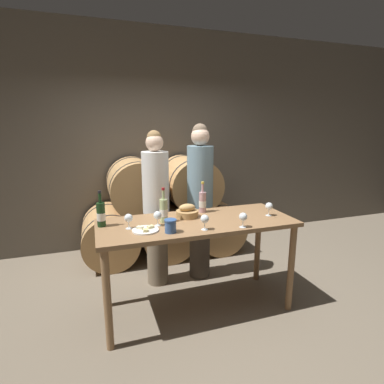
{
  "coord_description": "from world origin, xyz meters",
  "views": [
    {
      "loc": [
        -0.91,
        -2.58,
        1.83
      ],
      "look_at": [
        0.0,
        0.15,
        1.18
      ],
      "focal_mm": 28.0,
      "sensor_mm": 36.0,
      "label": 1
    }
  ],
  "objects_px": {
    "cheese_plate": "(145,230)",
    "wine_glass_far_left": "(129,218)",
    "wine_bottle_rose": "(203,202)",
    "wine_glass_center": "(205,219)",
    "person_left": "(156,207)",
    "wine_glass_left": "(158,216)",
    "bread_basket": "(187,212)",
    "person_right": "(200,200)",
    "wine_glass_right": "(243,217)",
    "wine_bottle_white": "(164,210)",
    "blue_crock": "(170,225)",
    "wine_glass_far_right": "(269,207)",
    "wine_bottle_red": "(101,214)",
    "tasting_table": "(197,232)"
  },
  "relations": [
    {
      "from": "person_left",
      "to": "wine_glass_left",
      "type": "relative_size",
      "value": 12.98
    },
    {
      "from": "wine_bottle_white",
      "to": "wine_glass_center",
      "type": "distance_m",
      "value": 0.43
    },
    {
      "from": "wine_bottle_white",
      "to": "wine_glass_left",
      "type": "relative_size",
      "value": 2.42
    },
    {
      "from": "bread_basket",
      "to": "wine_glass_center",
      "type": "xyz_separation_m",
      "value": [
        0.03,
        -0.4,
        0.04
      ]
    },
    {
      "from": "wine_glass_far_right",
      "to": "wine_glass_center",
      "type": "bearing_deg",
      "value": -166.53
    },
    {
      "from": "wine_bottle_rose",
      "to": "wine_glass_left",
      "type": "distance_m",
      "value": 0.61
    },
    {
      "from": "bread_basket",
      "to": "wine_glass_far_left",
      "type": "height_order",
      "value": "wine_glass_far_left"
    },
    {
      "from": "cheese_plate",
      "to": "wine_glass_far_right",
      "type": "relative_size",
      "value": 1.69
    },
    {
      "from": "person_right",
      "to": "wine_bottle_red",
      "type": "relative_size",
      "value": 5.59
    },
    {
      "from": "person_left",
      "to": "wine_glass_far_left",
      "type": "relative_size",
      "value": 12.98
    },
    {
      "from": "cheese_plate",
      "to": "wine_glass_center",
      "type": "height_order",
      "value": "wine_glass_center"
    },
    {
      "from": "wine_glass_right",
      "to": "person_left",
      "type": "bearing_deg",
      "value": 122.12
    },
    {
      "from": "wine_glass_right",
      "to": "wine_bottle_white",
      "type": "bearing_deg",
      "value": 149.72
    },
    {
      "from": "wine_bottle_white",
      "to": "wine_bottle_rose",
      "type": "distance_m",
      "value": 0.5
    },
    {
      "from": "bread_basket",
      "to": "cheese_plate",
      "type": "height_order",
      "value": "bread_basket"
    },
    {
      "from": "cheese_plate",
      "to": "wine_glass_far_left",
      "type": "bearing_deg",
      "value": 141.78
    },
    {
      "from": "wine_glass_far_left",
      "to": "cheese_plate",
      "type": "bearing_deg",
      "value": -38.22
    },
    {
      "from": "person_right",
      "to": "wine_glass_far_left",
      "type": "relative_size",
      "value": 13.5
    },
    {
      "from": "tasting_table",
      "to": "wine_glass_right",
      "type": "relative_size",
      "value": 13.7
    },
    {
      "from": "tasting_table",
      "to": "person_left",
      "type": "xyz_separation_m",
      "value": [
        -0.26,
        0.63,
        0.11
      ]
    },
    {
      "from": "person_left",
      "to": "wine_glass_left",
      "type": "height_order",
      "value": "person_left"
    },
    {
      "from": "wine_glass_left",
      "to": "wine_glass_far_right",
      "type": "distance_m",
      "value": 1.13
    },
    {
      "from": "person_left",
      "to": "wine_glass_center",
      "type": "distance_m",
      "value": 0.93
    },
    {
      "from": "bread_basket",
      "to": "wine_glass_far_left",
      "type": "relative_size",
      "value": 1.62
    },
    {
      "from": "person_right",
      "to": "wine_bottle_rose",
      "type": "relative_size",
      "value": 5.68
    },
    {
      "from": "tasting_table",
      "to": "blue_crock",
      "type": "xyz_separation_m",
      "value": [
        -0.32,
        -0.23,
        0.18
      ]
    },
    {
      "from": "cheese_plate",
      "to": "wine_glass_far_right",
      "type": "distance_m",
      "value": 1.26
    },
    {
      "from": "cheese_plate",
      "to": "wine_glass_right",
      "type": "bearing_deg",
      "value": -12.39
    },
    {
      "from": "person_left",
      "to": "bread_basket",
      "type": "distance_m",
      "value": 0.54
    },
    {
      "from": "wine_bottle_rose",
      "to": "cheese_plate",
      "type": "bearing_deg",
      "value": -150.45
    },
    {
      "from": "wine_bottle_red",
      "to": "wine_glass_far_left",
      "type": "relative_size",
      "value": 2.42
    },
    {
      "from": "tasting_table",
      "to": "wine_bottle_white",
      "type": "distance_m",
      "value": 0.39
    },
    {
      "from": "person_left",
      "to": "wine_bottle_rose",
      "type": "relative_size",
      "value": 5.46
    },
    {
      "from": "cheese_plate",
      "to": "wine_glass_far_right",
      "type": "xyz_separation_m",
      "value": [
        1.26,
        0.05,
        0.09
      ]
    },
    {
      "from": "bread_basket",
      "to": "wine_glass_far_right",
      "type": "xyz_separation_m",
      "value": [
        0.79,
        -0.22,
        0.04
      ]
    },
    {
      "from": "wine_bottle_rose",
      "to": "tasting_table",
      "type": "bearing_deg",
      "value": -120.61
    },
    {
      "from": "blue_crock",
      "to": "wine_glass_far_left",
      "type": "distance_m",
      "value": 0.39
    },
    {
      "from": "tasting_table",
      "to": "wine_bottle_white",
      "type": "xyz_separation_m",
      "value": [
        -0.31,
        0.06,
        0.23
      ]
    },
    {
      "from": "wine_bottle_red",
      "to": "wine_bottle_white",
      "type": "distance_m",
      "value": 0.56
    },
    {
      "from": "wine_bottle_rose",
      "to": "wine_glass_center",
      "type": "bearing_deg",
      "value": -108.46
    },
    {
      "from": "person_left",
      "to": "wine_glass_left",
      "type": "xyz_separation_m",
      "value": [
        -0.12,
        -0.66,
        0.1
      ]
    },
    {
      "from": "wine_bottle_red",
      "to": "wine_bottle_rose",
      "type": "bearing_deg",
      "value": 7.53
    },
    {
      "from": "wine_bottle_red",
      "to": "wine_glass_far_left",
      "type": "distance_m",
      "value": 0.27
    },
    {
      "from": "person_right",
      "to": "wine_bottle_white",
      "type": "relative_size",
      "value": 5.57
    },
    {
      "from": "wine_bottle_rose",
      "to": "wine_glass_far_left",
      "type": "bearing_deg",
      "value": -160.75
    },
    {
      "from": "person_right",
      "to": "wine_bottle_red",
      "type": "bearing_deg",
      "value": -155.66
    },
    {
      "from": "blue_crock",
      "to": "person_right",
      "type": "bearing_deg",
      "value": 56.07
    },
    {
      "from": "wine_bottle_rose",
      "to": "wine_glass_left",
      "type": "bearing_deg",
      "value": -152.55
    },
    {
      "from": "wine_glass_right",
      "to": "wine_glass_far_right",
      "type": "height_order",
      "value": "same"
    },
    {
      "from": "wine_bottle_red",
      "to": "bread_basket",
      "type": "distance_m",
      "value": 0.82
    }
  ]
}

